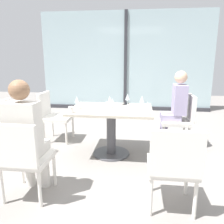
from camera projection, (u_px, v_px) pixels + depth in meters
ground_plane at (111, 154)px, 3.54m from camera, size 12.00×12.00×0.00m
window_wall_backdrop at (125, 67)px, 6.34m from camera, size 4.74×0.10×2.70m
dining_table_main at (111, 121)px, 3.41m from camera, size 1.20×0.88×0.73m
chair_far_right at (181, 117)px, 3.77m from camera, size 0.50×0.46×0.87m
chair_front_left at (23, 156)px, 2.29m from camera, size 0.46×0.50×0.87m
chair_front_right at (173, 164)px, 2.12m from camera, size 0.46×0.50×0.87m
chair_far_left at (53, 113)px, 4.03m from camera, size 0.50×0.46×0.87m
chair_side_end at (13, 127)px, 3.26m from camera, size 0.50×0.46×0.87m
person_far_right at (175, 105)px, 3.73m from camera, size 0.39×0.34×1.26m
person_front_left at (26, 133)px, 2.35m from camera, size 0.34×0.39×1.26m
wine_glass_0 at (106, 105)px, 2.98m from camera, size 0.07×0.07×0.18m
wine_glass_1 at (142, 99)px, 3.35m from camera, size 0.07×0.07×0.18m
wine_glass_2 at (148, 105)px, 2.93m from camera, size 0.07×0.07×0.18m
wine_glass_3 at (110, 100)px, 3.34m from camera, size 0.07×0.07×0.18m
wine_glass_4 at (77, 100)px, 3.30m from camera, size 0.07×0.07×0.18m
wine_glass_5 at (112, 102)px, 3.15m from camera, size 0.07×0.07×0.18m
wine_glass_6 at (128, 97)px, 3.53m from camera, size 0.07×0.07×0.18m
coffee_cup at (71, 110)px, 3.07m from camera, size 0.08×0.08×0.09m
cell_phone_on_table at (126, 104)px, 3.68m from camera, size 0.12×0.16×0.01m
handbag_0 at (179, 148)px, 3.42m from camera, size 0.34×0.28×0.28m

